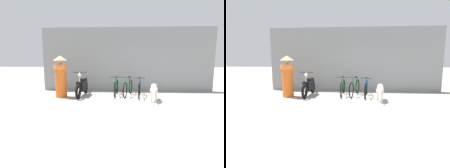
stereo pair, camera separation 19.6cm
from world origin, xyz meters
TOP-DOWN VIEW (x-y plane):
  - ground_plane at (0.00, 0.00)m, footprint 60.00×60.00m
  - shop_wall_back at (0.00, 3.19)m, footprint 8.56×0.20m
  - bicycle_0 at (-0.51, 1.99)m, footprint 0.46×1.68m
  - bicycle_1 at (0.02, 1.98)m, footprint 0.57×1.70m
  - bicycle_2 at (0.52, 1.85)m, footprint 0.46×1.73m
  - motorcycle at (-2.01, 1.82)m, footprint 0.58×1.85m
  - stray_dog at (0.99, 1.01)m, footprint 0.42×1.19m
  - person_in_robes at (-2.85, 1.52)m, footprint 0.82×0.82m

SIDE VIEW (x-z plane):
  - ground_plane at x=0.00m, z-range 0.00..0.00m
  - bicycle_2 at x=0.52m, z-range -0.08..0.77m
  - bicycle_0 at x=-0.51m, z-range -0.08..0.80m
  - bicycle_1 at x=0.02m, z-range -0.08..0.80m
  - stray_dog at x=0.99m, z-range 0.11..0.75m
  - motorcycle at x=-2.01m, z-range -0.11..0.98m
  - person_in_robes at x=-2.85m, z-range 0.05..1.82m
  - shop_wall_back at x=0.00m, z-range 0.00..3.18m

